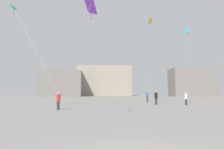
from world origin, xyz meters
TOP-DOWN VIEW (x-y plane):
  - person_in_red at (-5.07, 14.03)m, footprint 0.36×0.36m
  - person_in_blue at (6.60, 29.59)m, footprint 0.40×0.40m
  - person_in_black at (6.00, 21.53)m, footprint 0.40×0.40m
  - person_in_white at (9.56, 20.39)m, footprint 0.35×0.35m
  - kite_cyan_delta at (9.21, 18.85)m, footprint 0.81×2.11m
  - kite_amber_delta at (6.66, 26.74)m, footprint 1.13×3.74m
  - kite_violet_delta at (-1.66, 6.77)m, footprint 3.94×8.20m
  - kite_emerald_diamond at (-10.03, 15.20)m, footprint 5.45×1.67m
  - building_left_hall at (-19.00, 78.45)m, footprint 17.46×12.75m
  - building_centre_hall at (-1.00, 89.49)m, footprint 25.25×11.40m
  - building_right_hall at (35.00, 74.60)m, footprint 17.30×11.31m

SIDE VIEW (x-z plane):
  - person_in_white at x=9.56m, z-range 0.08..1.70m
  - person_in_red at x=-5.07m, z-range 0.08..1.71m
  - person_in_blue at x=6.60m, z-range 0.09..1.93m
  - person_in_black at x=6.00m, z-range 0.09..1.94m
  - building_left_hall at x=-19.00m, z-range 0.00..10.53m
  - building_right_hall at x=35.00m, z-range 0.00..11.47m
  - kite_violet_delta at x=-1.66m, z-range 3.69..9.46m
  - building_centre_hall at x=-1.00m, z-range 0.00..14.06m
  - kite_cyan_delta at x=9.21m, z-range 4.87..13.01m
  - kite_emerald_diamond at x=-10.03m, z-range 5.43..14.75m
  - kite_amber_delta at x=6.66m, z-range 6.90..19.38m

